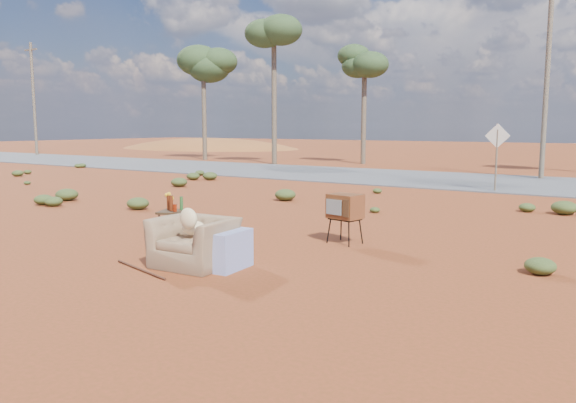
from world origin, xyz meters
The scene contains 14 objects.
ground centered at (0.00, 0.00, 0.00)m, with size 140.00×140.00×0.00m, color maroon.
highway centered at (0.00, 15.00, 0.02)m, with size 140.00×7.00×0.04m, color #565659.
dirt_mound centered at (-30.00, 34.00, 0.00)m, with size 26.00×18.00×2.00m, color #9A5425.
armchair centered at (0.11, -0.53, 0.46)m, with size 1.37×0.93×0.99m.
tv_unit centered at (1.16, 2.15, 0.67)m, with size 0.63×0.55×0.90m.
side_table centered at (-1.05, 0.08, 0.71)m, with size 0.62×0.62×0.96m.
rusty_bar centered at (-0.45, -1.22, 0.02)m, with size 0.04×0.04×1.44m, color #472013.
road_sign centered at (1.50, 12.00, 1.50)m, with size 0.78×0.06×2.19m.
eucalyptus_far_left centered at (-18.00, 20.00, 5.94)m, with size 3.20×3.20×7.10m.
eucalyptus_left centered at (-12.00, 19.00, 6.92)m, with size 3.20×3.20×8.10m.
eucalyptus_near_left centered at (-8.00, 22.00, 5.45)m, with size 3.20×3.20×6.60m.
utility_pole_west centered at (-32.00, 17.50, 4.15)m, with size 1.40×0.20×8.00m.
utility_pole_center centered at (2.00, 17.50, 4.15)m, with size 1.40×0.20×8.00m.
scrub_patch centered at (-0.82, 4.41, 0.14)m, with size 17.49×8.07×0.33m.
Camera 1 is at (5.76, -6.75, 2.11)m, focal length 35.00 mm.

